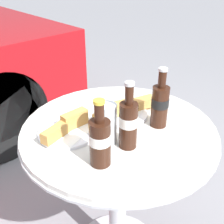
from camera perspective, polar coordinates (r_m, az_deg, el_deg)
name	(u,v)px	position (r m, az deg, el deg)	size (l,w,h in m)	color
bistro_table	(118,166)	(1.19, 1.26, -10.89)	(0.76, 0.76, 0.76)	#B7B7BC
cola_bottle_left	(100,140)	(0.85, -2.46, -5.72)	(0.07, 0.07, 0.22)	#33190F
cola_bottle_right	(128,123)	(0.93, 3.33, -2.16)	(0.06, 0.06, 0.24)	#33190F
cola_bottle_center	(160,104)	(1.06, 9.71, 1.63)	(0.07, 0.07, 0.23)	#33190F
drinking_glass	(107,125)	(0.96, -1.11, -2.73)	(0.07, 0.07, 0.15)	silver
lunch_plate_near	(123,111)	(1.14, 2.26, 0.22)	(0.30, 0.21, 0.07)	white
lunch_plate_far	(67,129)	(1.04, -9.09, -3.40)	(0.22, 0.21, 0.07)	white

